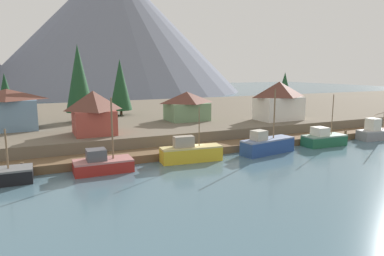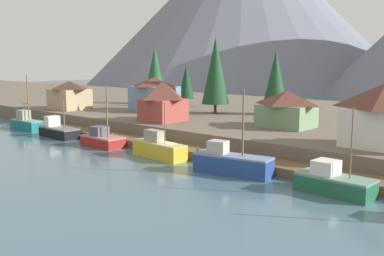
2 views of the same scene
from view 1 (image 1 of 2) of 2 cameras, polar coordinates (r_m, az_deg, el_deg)
name	(u,v)px [view 1 (image 1 of 2)]	position (r m, az deg, el deg)	size (l,w,h in m)	color
ground_plane	(146,136)	(64.33, -7.49, -1.23)	(400.00, 400.00, 1.00)	#476675
dock	(185,151)	(47.55, -1.13, -3.79)	(80.00, 4.00, 1.60)	brown
shoreline_bank	(130,118)	(75.47, -10.20, 1.65)	(400.00, 56.00, 2.50)	#665B4C
mountain_central_peak	(113,27)	(194.39, -12.88, 15.86)	(132.64, 132.64, 66.80)	slate
fishing_boat_red	(102,164)	(40.75, -14.51, -5.70)	(6.49, 3.04, 8.43)	maroon
fishing_boat_yellow	(190,152)	(43.94, -0.27, -4.03)	(7.93, 2.86, 6.82)	gold
fishing_boat_blue	(267,145)	(49.14, 12.20, -2.72)	(8.48, 3.82, 8.85)	navy
fishing_boat_green	(323,139)	(56.52, 20.76, -1.68)	(6.77, 2.98, 7.79)	#1E5B3D
fishing_boat_grey	(376,132)	(65.17, 28.00, -0.66)	(7.00, 3.03, 8.97)	gray
house_red	(94,112)	(50.54, -15.84, 2.55)	(5.74, 6.01, 6.09)	#9E4238
house_white	(279,100)	(64.31, 14.06, 4.42)	(8.22, 5.36, 6.87)	silver
house_green	(187,106)	(62.02, -0.86, 3.69)	(7.37, 5.75, 5.10)	#6B8E66
house_blue	(8,109)	(58.73, -27.95, 2.76)	(8.34, 6.19, 6.18)	#6689A8
conifer_near_right	(284,89)	(73.00, 14.94, 6.15)	(3.49, 3.49, 8.44)	#4C3823
conifer_mid_left	(6,93)	(68.10, -28.27, 5.09)	(3.26, 3.26, 8.42)	#4C3823
conifer_mid_right	(79,78)	(63.09, -18.09, 7.74)	(4.72, 4.72, 13.24)	#4C3823
conifer_back_left	(120,85)	(70.26, -11.68, 6.96)	(4.38, 4.38, 10.99)	#4C3823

